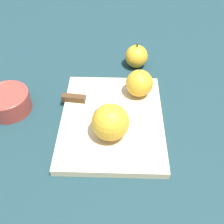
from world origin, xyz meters
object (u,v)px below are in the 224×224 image
bowl (8,101)px  apple_whole (136,56)px  apple_half_right (139,83)px  apple_half_left (109,122)px  knife (78,99)px

bowl → apple_whole: bearing=-57.0°
apple_half_right → apple_whole: 0.15m
apple_whole → bowl: (-0.22, 0.33, -0.01)m
apple_half_left → apple_whole: 0.31m
apple_half_right → apple_whole: apple_half_right is taller
apple_half_left → knife: 0.14m
knife → apple_whole: size_ratio=1.83×
apple_whole → apple_half_left: bearing=168.5°
apple_half_right → knife: size_ratio=0.48×
knife → apple_half_left: bearing=-46.4°
apple_whole → knife: bearing=142.0°
apple_half_right → knife: 0.17m
knife → apple_half_right: bearing=18.1°
apple_half_left → knife: apple_half_left is taller
apple_whole → bowl: bearing=123.0°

